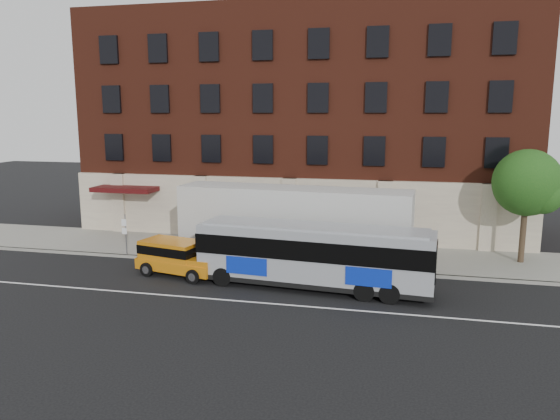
% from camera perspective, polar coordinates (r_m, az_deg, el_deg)
% --- Properties ---
extents(ground, '(120.00, 120.00, 0.00)m').
position_cam_1_polar(ground, '(23.41, -4.99, -10.16)').
color(ground, black).
rests_on(ground, ground).
extents(sidewalk, '(60.00, 6.00, 0.15)m').
position_cam_1_polar(sidewalk, '(31.67, -0.02, -4.50)').
color(sidewalk, gray).
rests_on(sidewalk, ground).
extents(kerb, '(60.00, 0.25, 0.15)m').
position_cam_1_polar(kerb, '(28.86, -1.35, -5.98)').
color(kerb, gray).
rests_on(kerb, ground).
extents(lane_line, '(60.00, 0.12, 0.01)m').
position_cam_1_polar(lane_line, '(23.85, -4.62, -9.74)').
color(lane_line, white).
rests_on(lane_line, ground).
extents(building, '(30.00, 12.10, 15.00)m').
position_cam_1_polar(building, '(38.39, 2.63, 9.42)').
color(building, '#582214').
rests_on(building, sidewalk).
extents(sign_pole, '(0.30, 0.20, 2.50)m').
position_cam_1_polar(sign_pole, '(31.75, -16.35, -2.33)').
color(sign_pole, slate).
rests_on(sign_pole, ground).
extents(street_tree, '(3.60, 3.60, 6.20)m').
position_cam_1_polar(street_tree, '(31.31, 25.17, 2.42)').
color(street_tree, '#312618').
rests_on(street_tree, sidewalk).
extents(city_bus, '(11.31, 3.35, 3.05)m').
position_cam_1_polar(city_bus, '(25.01, 3.67, -4.74)').
color(city_bus, '#989CA1').
rests_on(city_bus, ground).
extents(yellow_suv, '(4.79, 2.79, 1.78)m').
position_cam_1_polar(yellow_suv, '(27.72, -11.11, -4.83)').
color(yellow_suv, orange).
rests_on(yellow_suv, ground).
extents(shipping_container, '(12.88, 3.57, 4.24)m').
position_cam_1_polar(shipping_container, '(28.98, 1.43, -1.79)').
color(shipping_container, black).
rests_on(shipping_container, ground).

